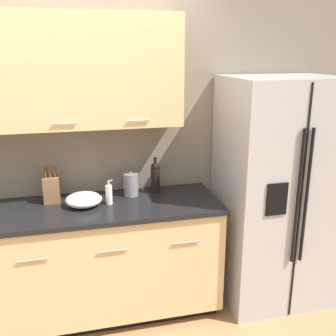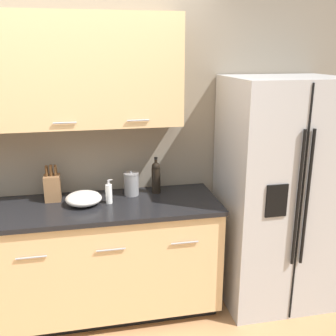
# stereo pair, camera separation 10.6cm
# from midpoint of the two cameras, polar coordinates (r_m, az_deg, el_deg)

# --- Properties ---
(wall_back) EXTENTS (10.00, 0.39, 2.60)m
(wall_back) POSITION_cam_midpoint_polar(r_m,az_deg,el_deg) (3.12, -16.88, 5.25)
(wall_back) COLOR gray
(wall_back) RESTS_ON ground_plane
(counter_unit) EXTENTS (2.20, 0.64, 0.93)m
(counter_unit) POSITION_cam_midpoint_polar(r_m,az_deg,el_deg) (3.17, -14.26, -13.23)
(counter_unit) COLOR black
(counter_unit) RESTS_ON ground_plane
(refrigerator) EXTENTS (0.86, 0.74, 1.84)m
(refrigerator) POSITION_cam_midpoint_polar(r_m,az_deg,el_deg) (3.30, 14.46, -3.44)
(refrigerator) COLOR #B2B2B5
(refrigerator) RESTS_ON ground_plane
(knife_block) EXTENTS (0.12, 0.12, 0.29)m
(knife_block) POSITION_cam_midpoint_polar(r_m,az_deg,el_deg) (3.09, -17.52, -2.85)
(knife_block) COLOR olive
(knife_block) RESTS_ON counter_unit
(wine_bottle) EXTENTS (0.07, 0.07, 0.29)m
(wine_bottle) POSITION_cam_midpoint_polar(r_m,az_deg,el_deg) (3.13, -2.83, -1.29)
(wine_bottle) COLOR black
(wine_bottle) RESTS_ON counter_unit
(soap_dispenser) EXTENTS (0.05, 0.05, 0.19)m
(soap_dispenser) POSITION_cam_midpoint_polar(r_m,az_deg,el_deg) (2.96, -9.58, -3.78)
(soap_dispenser) COLOR white
(soap_dispenser) RESTS_ON counter_unit
(steel_canister) EXTENTS (0.12, 0.12, 0.20)m
(steel_canister) POSITION_cam_midpoint_polar(r_m,az_deg,el_deg) (3.10, -6.40, -2.36)
(steel_canister) COLOR gray
(steel_canister) RESTS_ON counter_unit
(mixing_bowl) EXTENTS (0.27, 0.27, 0.09)m
(mixing_bowl) POSITION_cam_midpoint_polar(r_m,az_deg,el_deg) (2.97, -13.15, -4.49)
(mixing_bowl) COLOR white
(mixing_bowl) RESTS_ON counter_unit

